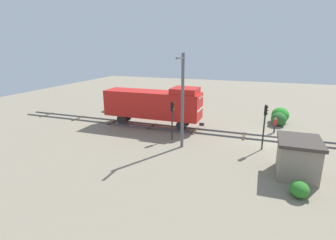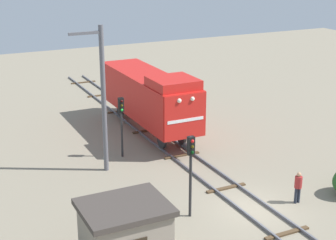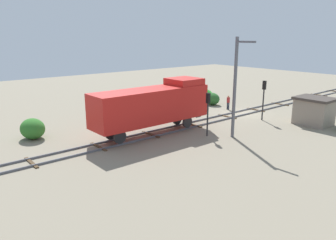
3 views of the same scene
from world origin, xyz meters
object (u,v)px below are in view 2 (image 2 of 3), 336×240
locomotive (150,95)px  worker_near_track (298,185)px  relay_hut (125,234)px  catenary_mast (103,96)px  traffic_signal_mid (121,116)px  traffic_signal_near (191,162)px

locomotive → worker_near_track: bearing=-79.6°
worker_near_track → relay_hut: 9.98m
relay_hut → locomotive: bearing=62.3°
worker_near_track → catenary_mast: (-7.46, 8.23, 3.52)m
locomotive → traffic_signal_mid: (-3.40, -3.37, -0.09)m
catenary_mast → relay_hut: bearing=-104.5°
worker_near_track → relay_hut: bearing=29.5°
locomotive → traffic_signal_near: locomotive is taller
traffic_signal_mid → traffic_signal_near: bearing=-88.7°
locomotive → traffic_signal_near: size_ratio=2.80×
locomotive → catenary_mast: bearing=-136.1°
traffic_signal_mid → catenary_mast: catenary_mast is taller
locomotive → worker_near_track: size_ratio=6.82×
locomotive → traffic_signal_mid: size_ratio=3.02×
locomotive → worker_near_track: 13.43m
traffic_signal_near → traffic_signal_mid: (-0.20, 8.55, -0.19)m
traffic_signal_near → catenary_mast: bearing=104.8°
catenary_mast → traffic_signal_mid: bearing=42.2°
relay_hut → traffic_signal_near: bearing=28.9°
traffic_signal_mid → relay_hut: traffic_signal_mid is taller
traffic_signal_near → traffic_signal_mid: traffic_signal_near is taller
traffic_signal_near → relay_hut: bearing=-151.1°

